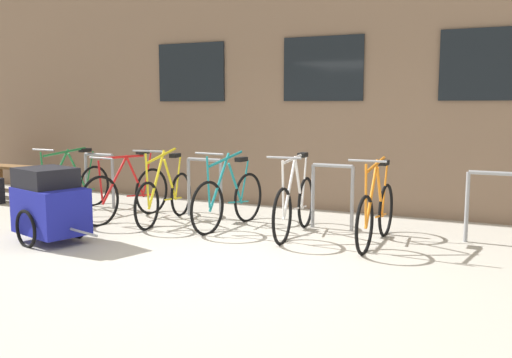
{
  "coord_description": "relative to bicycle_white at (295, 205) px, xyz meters",
  "views": [
    {
      "loc": [
        2.88,
        -5.45,
        1.69
      ],
      "look_at": [
        -0.42,
        1.6,
        0.67
      ],
      "focal_mm": 39.99,
      "sensor_mm": 36.0,
      "label": 1
    }
  ],
  "objects": [
    {
      "name": "ground_plane",
      "position": [
        -0.24,
        -1.39,
        -0.39
      ],
      "size": [
        42.0,
        42.0,
        0.0
      ],
      "primitive_type": "plane",
      "color": "#B2ADA0"
    },
    {
      "name": "storefront_building",
      "position": [
        -0.24,
        4.46,
        2.78
      ],
      "size": [
        28.0,
        5.34,
        6.36
      ],
      "color": "#7A604C",
      "rests_on": "ground"
    },
    {
      "name": "bike_rack",
      "position": [
        -0.65,
        0.51,
        0.15
      ],
      "size": [
        6.6,
        0.05,
        0.9
      ],
      "color": "gray",
      "rests_on": "ground"
    },
    {
      "name": "bicycle_white",
      "position": [
        0.0,
        0.0,
        0.0
      ],
      "size": [
        0.44,
        1.77,
        1.08
      ],
      "color": "black",
      "rests_on": "ground"
    },
    {
      "name": "bicycle_yellow",
      "position": [
        -2.0,
        -0.04,
        -0.01
      ],
      "size": [
        0.44,
        1.74,
        1.1
      ],
      "color": "black",
      "rests_on": "ground"
    },
    {
      "name": "bicycle_green",
      "position": [
        -3.87,
        0.06,
        -0.01
      ],
      "size": [
        0.44,
        1.79,
        1.04
      ],
      "color": "black",
      "rests_on": "ground"
    },
    {
      "name": "bicycle_teal",
      "position": [
        -0.99,
        0.03,
        -0.0
      ],
      "size": [
        0.44,
        1.72,
        1.09
      ],
      "color": "black",
      "rests_on": "ground"
    },
    {
      "name": "bicycle_orange",
      "position": [
        1.08,
        -0.05,
        -0.01
      ],
      "size": [
        0.44,
        1.72,
        1.09
      ],
      "color": "black",
      "rests_on": "ground"
    },
    {
      "name": "bicycle_red",
      "position": [
        -2.61,
        -0.11,
        -0.0
      ],
      "size": [
        0.44,
        1.79,
        1.02
      ],
      "color": "black",
      "rests_on": "ground"
    },
    {
      "name": "bike_trailer",
      "position": [
        -2.58,
        -1.66,
        0.09
      ],
      "size": [
        1.48,
        0.83,
        0.94
      ],
      "color": "navy",
      "rests_on": "ground"
    },
    {
      "name": "wooden_bench",
      "position": [
        -6.3,
        1.17,
        -0.04
      ],
      "size": [
        1.48,
        0.4,
        0.5
      ],
      "color": "brown",
      "rests_on": "ground"
    }
  ]
}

